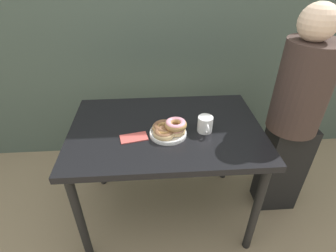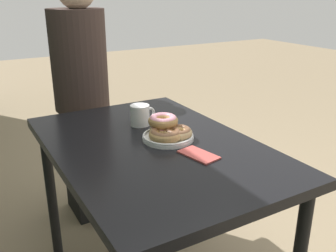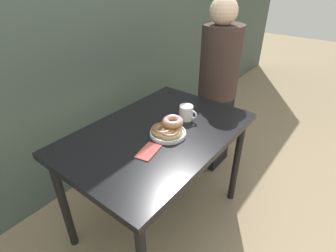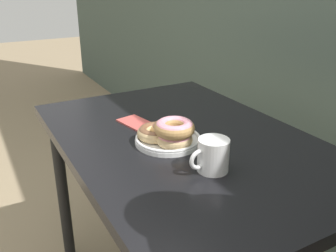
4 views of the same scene
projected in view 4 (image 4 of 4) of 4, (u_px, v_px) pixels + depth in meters
The scene contains 4 objects.
dining_table at pixel (186, 160), 1.30m from camera, with size 1.16×0.78×0.77m.
donut_plate at pixel (169, 133), 1.20m from camera, with size 0.23×0.22×0.09m.
coffee_mug at pixel (213, 155), 1.04m from camera, with size 0.09×0.12×0.10m.
napkin at pixel (137, 123), 1.37m from camera, with size 0.17×0.11×0.01m.
Camera 4 is at (0.98, -0.30, 1.29)m, focal length 40.00 mm.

